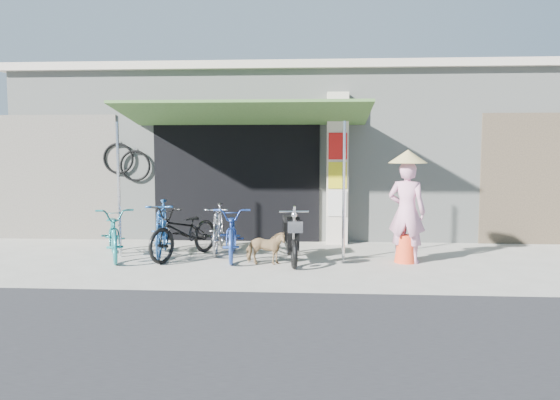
# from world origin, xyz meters

# --- Properties ---
(ground) EXTENTS (80.00, 80.00, 0.00)m
(ground) POSITION_xyz_m (0.00, 0.00, 0.00)
(ground) COLOR #A29E92
(ground) RESTS_ON ground
(road_strip) EXTENTS (80.00, 6.00, 0.01)m
(road_strip) POSITION_xyz_m (0.00, -4.50, 0.01)
(road_strip) COLOR #2A2A2D
(road_strip) RESTS_ON ground
(bicycle_shop) EXTENTS (12.30, 5.30, 3.66)m
(bicycle_shop) POSITION_xyz_m (-0.00, 5.09, 1.83)
(bicycle_shop) COLOR gray
(bicycle_shop) RESTS_ON ground
(shop_pillar) EXTENTS (0.42, 0.44, 3.00)m
(shop_pillar) POSITION_xyz_m (0.85, 2.45, 1.50)
(shop_pillar) COLOR beige
(shop_pillar) RESTS_ON ground
(awning) EXTENTS (4.60, 1.88, 2.72)m
(awning) POSITION_xyz_m (-0.90, 1.63, 2.51)
(awning) COLOR #395E2A
(awning) RESTS_ON ground
(neighbour_right) EXTENTS (2.60, 0.06, 2.60)m
(neighbour_right) POSITION_xyz_m (5.00, 2.59, 1.30)
(neighbour_right) COLOR brown
(neighbour_right) RESTS_ON ground
(neighbour_left) EXTENTS (2.60, 0.06, 2.60)m
(neighbour_left) POSITION_xyz_m (-5.00, 2.59, 1.30)
(neighbour_left) COLOR #6B665B
(neighbour_left) RESTS_ON ground
(bike_teal) EXTENTS (1.22, 1.83, 0.91)m
(bike_teal) POSITION_xyz_m (-3.05, 0.62, 0.45)
(bike_teal) COLOR #186E70
(bike_teal) RESTS_ON ground
(bike_blue) EXTENTS (0.72, 1.69, 0.99)m
(bike_blue) POSITION_xyz_m (-2.29, 0.90, 0.49)
(bike_blue) COLOR #1E4B8A
(bike_blue) RESTS_ON ground
(bike_black) EXTENTS (1.32, 1.87, 0.93)m
(bike_black) POSITION_xyz_m (-1.84, 0.73, 0.47)
(bike_black) COLOR black
(bike_black) RESTS_ON ground
(bike_silver) EXTENTS (0.50, 1.50, 0.89)m
(bike_silver) POSITION_xyz_m (-1.35, 1.27, 0.44)
(bike_silver) COLOR #9E9DA1
(bike_silver) RESTS_ON ground
(bike_navy) EXTENTS (0.83, 1.80, 0.91)m
(bike_navy) POSITION_xyz_m (-1.01, 0.78, 0.46)
(bike_navy) COLOR #203E94
(bike_navy) RESTS_ON ground
(street_dog) EXTENTS (0.66, 0.31, 0.56)m
(street_dog) POSITION_xyz_m (-0.39, 0.27, 0.28)
(street_dog) COLOR tan
(street_dog) RESTS_ON ground
(moped) EXTENTS (0.49, 1.63, 0.93)m
(moped) POSITION_xyz_m (0.01, 0.59, 0.42)
(moped) COLOR black
(moped) RESTS_ON ground
(nun) EXTENTS (0.73, 0.64, 1.88)m
(nun) POSITION_xyz_m (1.94, 0.61, 0.92)
(nun) COLOR #D08CAA
(nun) RESTS_ON ground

